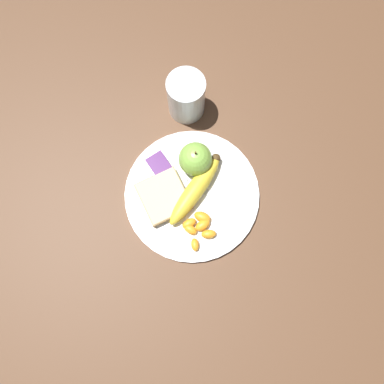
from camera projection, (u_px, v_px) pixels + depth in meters
The scene contains 14 objects.
ground_plane at pixel (192, 195), 0.78m from camera, with size 3.00×3.00×0.00m, color brown.
plate at pixel (192, 195), 0.78m from camera, with size 0.28×0.28×0.01m.
juice_glass at pixel (186, 97), 0.78m from camera, with size 0.08×0.08×0.10m.
apple at pixel (195, 159), 0.75m from camera, with size 0.07×0.07×0.08m.
banana at pixel (195, 188), 0.76m from camera, with size 0.10×0.17×0.04m.
bread_slice at pixel (164, 197), 0.76m from camera, with size 0.11×0.10×0.02m.
fork at pixel (194, 188), 0.77m from camera, with size 0.16×0.13×0.00m.
jam_packet at pixel (159, 165), 0.77m from camera, with size 0.05×0.04×0.02m.
orange_segment_0 at pixel (195, 245), 0.74m from camera, with size 0.03×0.03×0.01m.
orange_segment_1 at pixel (203, 225), 0.75m from camera, with size 0.02×0.03×0.02m.
orange_segment_2 at pixel (209, 234), 0.75m from camera, with size 0.03×0.04×0.02m.
orange_segment_3 at pixel (202, 217), 0.75m from camera, with size 0.04×0.04×0.02m.
orange_segment_4 at pixel (189, 223), 0.75m from camera, with size 0.02×0.03×0.02m.
orange_segment_5 at pixel (190, 229), 0.75m from camera, with size 0.03×0.03×0.02m.
Camera 1 is at (-0.14, 0.09, 0.77)m, focal length 35.00 mm.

